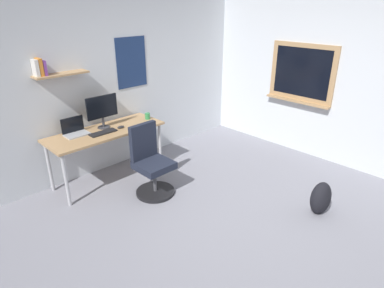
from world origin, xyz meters
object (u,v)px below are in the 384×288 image
(laptop, at_px, (75,131))
(desk, at_px, (106,135))
(coffee_mug, at_px, (147,116))
(backpack, at_px, (321,198))
(monitor_primary, at_px, (102,109))
(keyboard, at_px, (103,133))
(computer_mouse, at_px, (121,127))
(office_chair, at_px, (151,165))

(laptop, bearing_deg, desk, -22.19)
(coffee_mug, relative_size, backpack, 0.22)
(monitor_primary, bearing_deg, laptop, 173.20)
(backpack, bearing_deg, desk, 118.18)
(keyboard, distance_m, computer_mouse, 0.28)
(office_chair, relative_size, coffee_mug, 10.33)
(monitor_primary, xyz_separation_m, coffee_mug, (0.67, -0.13, -0.22))
(laptop, height_order, coffee_mug, laptop)
(monitor_primary, distance_m, coffee_mug, 0.72)
(computer_mouse, bearing_deg, monitor_primary, 131.71)
(laptop, relative_size, coffee_mug, 3.37)
(office_chair, distance_m, keyboard, 0.80)
(backpack, bearing_deg, office_chair, 122.51)
(desk, bearing_deg, coffee_mug, -2.24)
(coffee_mug, bearing_deg, desk, 177.76)
(coffee_mug, bearing_deg, backpack, -75.40)
(laptop, bearing_deg, backpack, -57.33)
(desk, distance_m, computer_mouse, 0.23)
(office_chair, xyz_separation_m, coffee_mug, (0.50, 0.70, 0.39))
(keyboard, relative_size, coffee_mug, 4.02)
(coffee_mug, bearing_deg, computer_mouse, -174.40)
(monitor_primary, height_order, coffee_mug, monitor_primary)
(keyboard, relative_size, computer_mouse, 3.56)
(laptop, bearing_deg, keyboard, -38.63)
(office_chair, bearing_deg, keyboard, 113.79)
(monitor_primary, distance_m, backpack, 3.07)
(coffee_mug, bearing_deg, office_chair, -125.63)
(office_chair, xyz_separation_m, monitor_primary, (-0.17, 0.83, 0.61))
(monitor_primary, xyz_separation_m, keyboard, (-0.12, -0.18, -0.26))
(monitor_primary, bearing_deg, computer_mouse, -48.29)
(desk, height_order, keyboard, keyboard)
(office_chair, distance_m, monitor_primary, 1.05)
(backpack, bearing_deg, monitor_primary, 116.58)
(coffee_mug, bearing_deg, keyboard, -176.38)
(desk, bearing_deg, backpack, -61.82)
(keyboard, bearing_deg, coffee_mug, 3.62)
(keyboard, bearing_deg, desk, 43.87)
(keyboard, xyz_separation_m, coffee_mug, (0.79, 0.05, 0.04))
(desk, relative_size, backpack, 3.88)
(desk, relative_size, coffee_mug, 17.58)
(monitor_primary, height_order, keyboard, monitor_primary)
(monitor_primary, distance_m, keyboard, 0.34)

